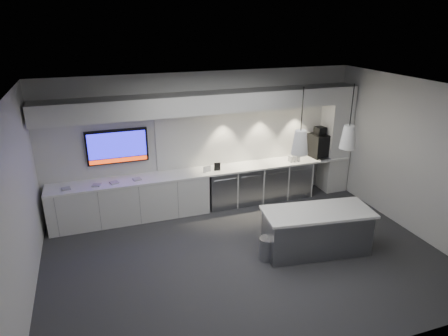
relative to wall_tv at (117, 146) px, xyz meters
name	(u,v)px	position (x,y,z in m)	size (l,w,h in m)	color
floor	(245,257)	(1.90, -2.45, -1.56)	(7.00, 7.00, 0.00)	#323235
ceiling	(249,91)	(1.90, -2.45, 1.44)	(7.00, 7.00, 0.00)	black
wall_back	(205,140)	(1.90, 0.05, -0.06)	(7.00, 7.00, 0.00)	silver
wall_front	(331,262)	(1.90, -4.95, -0.06)	(7.00, 7.00, 0.00)	silver
wall_left	(16,212)	(-1.60, -2.45, -0.06)	(7.00, 7.00, 0.00)	silver
wall_right	(414,158)	(5.40, -2.45, -0.06)	(7.00, 7.00, 0.00)	silver
back_counter	(210,171)	(1.90, -0.27, -0.68)	(6.80, 0.65, 0.04)	white
left_base_cabinets	(131,200)	(0.15, -0.27, -1.13)	(3.30, 0.63, 0.86)	white
fridge_unit_a	(220,188)	(2.15, -0.27, -1.13)	(0.60, 0.61, 0.85)	gray
fridge_unit_b	(246,185)	(2.78, -0.27, -1.13)	(0.60, 0.61, 0.85)	gray
fridge_unit_c	(271,181)	(3.41, -0.27, -1.13)	(0.60, 0.61, 0.85)	gray
fridge_unit_d	(294,178)	(4.04, -0.27, -1.13)	(0.60, 0.61, 0.85)	gray
backsplash	(255,133)	(3.10, 0.03, -0.01)	(4.60, 0.03, 1.30)	white
soffit	(208,102)	(1.90, -0.25, 0.84)	(6.90, 0.60, 0.40)	white
column	(335,139)	(5.10, -0.25, -0.26)	(0.55, 0.55, 2.60)	white
wall_tv	(117,146)	(0.00, 0.00, 0.00)	(1.25, 0.07, 0.72)	black
island	(316,231)	(3.19, -2.66, -1.14)	(2.05, 1.09, 0.83)	gray
bin	(267,248)	(2.25, -2.61, -1.35)	(0.30, 0.30, 0.41)	gray
coffee_machine	(319,144)	(4.66, -0.25, -0.36)	(0.45, 0.61, 0.73)	black
sign_black	(217,167)	(2.05, -0.36, -0.57)	(0.14, 0.02, 0.18)	black
sign_white	(207,169)	(1.81, -0.38, -0.59)	(0.18, 0.02, 0.14)	white
cup_cluster	(294,158)	(3.94, -0.37, -0.59)	(0.26, 0.17, 0.14)	silver
tray_a	(66,189)	(-1.07, -0.36, -0.65)	(0.16, 0.16, 0.03)	#A6A6A6
tray_b	(97,185)	(-0.50, -0.37, -0.65)	(0.16, 0.16, 0.03)	#A6A6A6
tray_c	(114,183)	(-0.15, -0.35, -0.65)	(0.16, 0.16, 0.03)	#A6A6A6
tray_d	(137,179)	(0.31, -0.32, -0.65)	(0.16, 0.16, 0.03)	#A6A6A6
pendant_left	(300,142)	(2.73, -2.66, 0.59)	(0.28, 0.28, 1.10)	white
pendant_right	(348,137)	(3.66, -2.66, 0.59)	(0.28, 0.28, 1.10)	white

